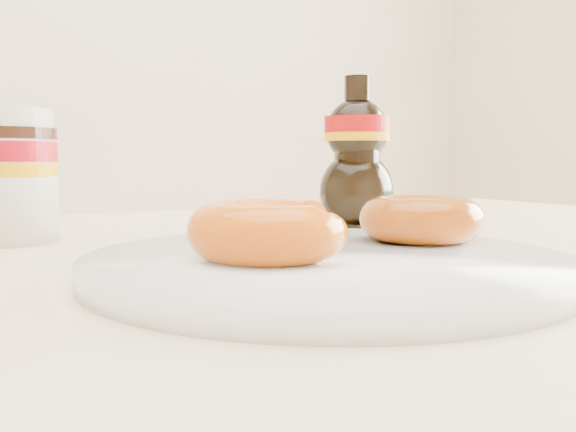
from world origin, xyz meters
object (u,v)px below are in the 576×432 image
donut_whole (421,219)px  syrup_bottle (357,153)px  dining_table (241,358)px  nutella_jar (8,171)px  plate (326,265)px  donut_bitten (268,230)px

donut_whole → syrup_bottle: 0.23m
dining_table → donut_whole: donut_whole is taller
dining_table → nutella_jar: bearing=132.7°
dining_table → donut_whole: (0.10, -0.09, 0.11)m
donut_whole → nutella_jar: nutella_jar is taller
plate → nutella_jar: nutella_jar is taller
donut_whole → syrup_bottle: (0.09, 0.21, 0.05)m
donut_whole → donut_bitten: bearing=-170.4°
dining_table → syrup_bottle: size_ratio=8.62×
donut_bitten → syrup_bottle: (0.22, 0.23, 0.05)m
plate → donut_bitten: bearing=-179.5°
dining_table → plate: (0.01, -0.12, 0.09)m
dining_table → syrup_bottle: 0.27m
donut_bitten → dining_table: bearing=61.3°
dining_table → plate: 0.15m
plate → syrup_bottle: 0.30m
donut_bitten → nutella_jar: (-0.12, 0.28, 0.03)m
plate → syrup_bottle: (0.18, 0.23, 0.07)m
plate → donut_bitten: size_ratio=3.13×
dining_table → nutella_jar: 0.27m
plate → nutella_jar: size_ratio=2.56×
donut_whole → dining_table: bearing=137.2°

